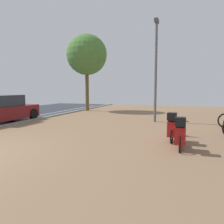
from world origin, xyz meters
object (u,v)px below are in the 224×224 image
object	(u,v)px
parked_car_near	(0,110)
street_tree	(87,55)
scooter_near	(180,134)
scooter_mid	(174,127)
lamp_post	(156,65)

from	to	relation	value
parked_car_near	street_tree	world-z (taller)	street_tree
scooter_near	street_tree	world-z (taller)	street_tree
scooter_near	parked_car_near	world-z (taller)	parked_car_near
scooter_near	parked_car_near	bearing A→B (deg)	164.62
street_tree	scooter_mid	bearing A→B (deg)	-50.91
scooter_near	street_tree	size ratio (longest dim) A/B	0.29
parked_car_near	street_tree	xyz separation A→B (m)	(1.53, 7.48, 3.73)
scooter_near	lamp_post	xyz separation A→B (m)	(-1.47, 5.39, 2.52)
parked_car_near	scooter_near	bearing A→B (deg)	-15.38
scooter_mid	lamp_post	world-z (taller)	lamp_post
lamp_post	scooter_mid	bearing A→B (deg)	-74.22
scooter_mid	street_tree	world-z (taller)	street_tree
scooter_mid	lamp_post	bearing A→B (deg)	105.78
street_tree	parked_car_near	bearing A→B (deg)	-101.58
scooter_near	parked_car_near	xyz separation A→B (m)	(-9.02, 2.48, 0.21)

